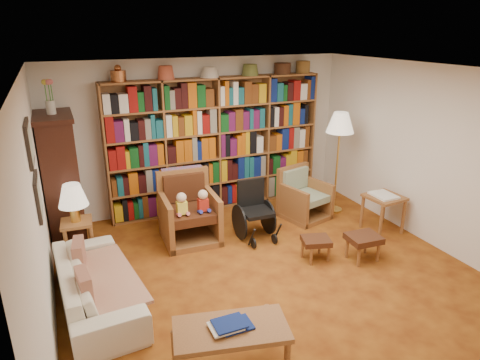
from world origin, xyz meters
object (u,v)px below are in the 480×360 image
side_table_lamp (78,231)px  armchair_leather (187,211)px  armchair_sage (302,198)px  footstool_b (364,240)px  wheelchair (254,212)px  floor_lamp (340,127)px  footstool_a (316,242)px  side_table_papers (384,202)px  sofa (96,284)px  coffee_table (231,333)px

side_table_lamp → armchair_leather: 1.52m
armchair_sage → footstool_b: 1.56m
side_table_lamp → wheelchair: bearing=-7.7°
armchair_leather → armchair_sage: armchair_leather is taller
side_table_lamp → floor_lamp: bearing=-0.3°
side_table_lamp → floor_lamp: size_ratio=0.33×
armchair_leather → footstool_b: 2.50m
armchair_leather → footstool_a: armchair_leather is taller
footstool_b → floor_lamp: bearing=67.9°
side_table_papers → side_table_lamp: bearing=167.6°
footstool_a → wheelchair: bearing=116.1°
side_table_lamp → floor_lamp: floor_lamp is taller
wheelchair → armchair_leather: bearing=157.3°
armchair_leather → floor_lamp: bearing=-1.6°
wheelchair → footstool_a: (0.46, -0.95, -0.14)m
armchair_sage → footstool_a: size_ratio=1.89×
sofa → coffee_table: (1.00, -1.49, 0.14)m
armchair_sage → wheelchair: (-1.04, -0.35, 0.08)m
armchair_leather → armchair_sage: (1.94, -0.03, -0.09)m
armchair_sage → floor_lamp: floor_lamp is taller
sofa → armchair_leather: (1.42, 1.21, 0.13)m
side_table_lamp → footstool_b: 3.79m
side_table_papers → floor_lamp: bearing=103.3°
floor_lamp → side_table_papers: size_ratio=2.81×
sofa → wheelchair: 2.47m
armchair_sage → wheelchair: size_ratio=0.96×
armchair_sage → floor_lamp: 1.29m
side_table_lamp → armchair_leather: bearing=1.8°
wheelchair → coffee_table: (-1.33, -2.32, 0.02)m
armchair_sage → floor_lamp: bearing=-4.0°
armchair_sage → side_table_lamp: bearing=-179.7°
wheelchair → coffee_table: bearing=-119.7°
floor_lamp → footstool_a: floor_lamp is taller
side_table_papers → coffee_table: bearing=-151.9°
side_table_lamp → footstool_a: bearing=-23.9°
side_table_lamp → footstool_b: size_ratio=1.26×
footstool_a → coffee_table: coffee_table is taller
armchair_sage → floor_lamp: size_ratio=0.49×
wheelchair → floor_lamp: 1.98m
wheelchair → armchair_sage: bearing=18.6°
footstool_b → armchair_sage: bearing=89.9°
footstool_a → coffee_table: size_ratio=0.40×
armchair_leather → side_table_papers: size_ratio=1.66×
side_table_papers → footstool_a: 1.46m
footstool_a → footstool_b: bearing=-24.3°
side_table_lamp → coffee_table: size_ratio=0.51×
armchair_sage → side_table_papers: (0.83, -0.97, 0.16)m
sofa → wheelchair: wheelchair is taller
sofa → side_table_papers: bearing=-90.7°
wheelchair → footstool_b: size_ratio=1.94×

